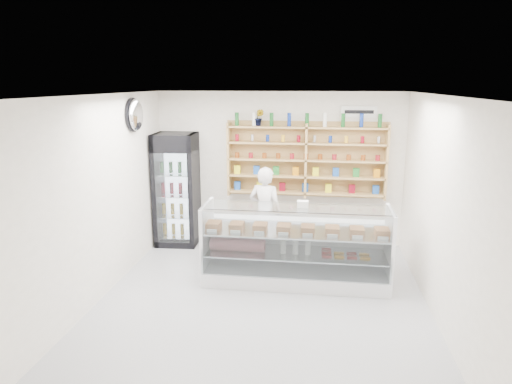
# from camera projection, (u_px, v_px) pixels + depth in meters

# --- Properties ---
(room) EXTENTS (5.00, 5.00, 5.00)m
(room) POSITION_uv_depth(u_px,v_px,m) (263.00, 203.00, 6.02)
(room) COLOR #A1A1A5
(room) RESTS_ON ground
(display_counter) EXTENTS (2.75, 0.82, 1.20)m
(display_counter) POSITION_uv_depth(u_px,v_px,m) (295.00, 261.00, 6.86)
(display_counter) COLOR white
(display_counter) RESTS_ON floor
(shop_worker) EXTENTS (0.65, 0.51, 1.58)m
(shop_worker) POSITION_uv_depth(u_px,v_px,m) (265.00, 212.00, 7.80)
(shop_worker) COLOR silver
(shop_worker) RESTS_ON floor
(drinks_cooler) EXTENTS (0.77, 0.76, 2.06)m
(drinks_cooler) POSITION_uv_depth(u_px,v_px,m) (177.00, 189.00, 8.40)
(drinks_cooler) COLOR black
(drinks_cooler) RESTS_ON floor
(wall_shelving) EXTENTS (2.84, 0.28, 1.33)m
(wall_shelving) POSITION_uv_depth(u_px,v_px,m) (306.00, 160.00, 8.16)
(wall_shelving) COLOR tan
(wall_shelving) RESTS_ON back_wall
(potted_plant) EXTENTS (0.18, 0.15, 0.30)m
(potted_plant) POSITION_uv_depth(u_px,v_px,m) (259.00, 118.00, 8.10)
(potted_plant) COLOR #1E6626
(potted_plant) RESTS_ON wall_shelving
(security_mirror) EXTENTS (0.15, 0.50, 0.50)m
(security_mirror) POSITION_uv_depth(u_px,v_px,m) (136.00, 115.00, 7.21)
(security_mirror) COLOR silver
(security_mirror) RESTS_ON left_wall
(wall_sign) EXTENTS (0.62, 0.03, 0.20)m
(wall_sign) POSITION_uv_depth(u_px,v_px,m) (359.00, 112.00, 7.97)
(wall_sign) COLOR white
(wall_sign) RESTS_ON back_wall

